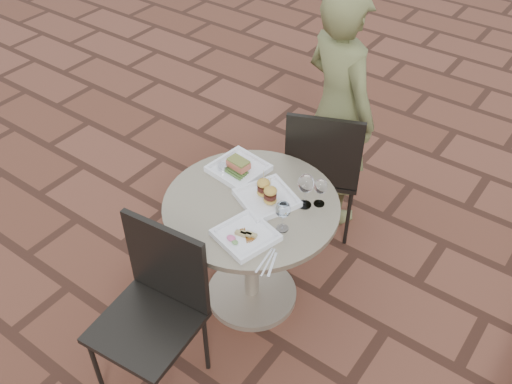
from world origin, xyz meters
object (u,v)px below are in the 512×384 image
Objects in this scene: cafe_table at (251,237)px; plate_sliders at (267,196)px; plate_salmon at (238,168)px; plate_tuna at (246,235)px; chair_far at (324,162)px; chair_near at (156,299)px; diner at (338,111)px.

plate_sliders is at bearing 51.25° from cafe_table.
plate_salmon is 0.96× the size of plate_tuna.
plate_sliders is 0.28m from plate_tuna.
plate_salmon is 0.50m from plate_tuna.
chair_far is 3.03× the size of plate_tuna.
chair_near is at bearing -97.13° from cafe_table.
chair_near is at bearing 63.04° from chair_far.
plate_salmon is at bearing 93.29° from chair_near.
chair_near is 3.14× the size of plate_salmon.
chair_far is 0.32m from diner.
chair_near is 2.65× the size of plate_sliders.
diner is (-0.04, 0.94, 0.29)m from cafe_table.
chair_far reaches higher than plate_tuna.
plate_sliders is at bearing 73.44° from chair_near.
chair_far is 0.95m from plate_tuna.
plate_tuna is (0.12, -0.21, 0.26)m from cafe_table.
cafe_table is at bearing 65.89° from chair_far.
chair_near is 0.74m from plate_sliders.
chair_near is at bearing -100.58° from plate_sliders.
chair_far is at bearing 80.06° from chair_near.
chair_far is 3.14× the size of plate_salmon.
chair_far is at bearing 96.73° from plate_tuna.
diner is 0.79m from plate_salmon.
chair_far is 1.00× the size of chair_near.
chair_far is at bearing 125.41° from diner.
cafe_table is 0.29m from plate_sliders.
plate_salmon is (-0.21, 0.17, 0.27)m from cafe_table.
chair_near is 1.59m from diner.
plate_tuna reaches higher than cafe_table.
diner is 5.06× the size of plate_tuna.
chair_far is 2.65× the size of plate_sliders.
plate_sliders is (0.05, 0.06, 0.28)m from cafe_table.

